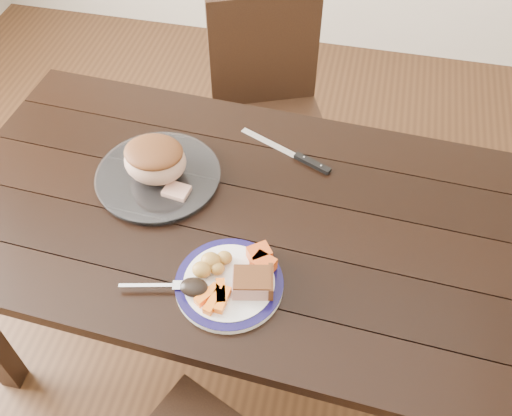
% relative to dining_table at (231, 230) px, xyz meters
% --- Properties ---
extents(ground, '(4.00, 4.00, 0.00)m').
position_rel_dining_table_xyz_m(ground, '(0.00, 0.00, -0.66)').
color(ground, '#472B16').
rests_on(ground, ground).
extents(dining_table, '(1.65, 0.99, 0.75)m').
position_rel_dining_table_xyz_m(dining_table, '(0.00, 0.00, 0.00)').
color(dining_table, black).
rests_on(dining_table, ground).
extents(chair_far, '(0.55, 0.56, 0.93)m').
position_rel_dining_table_xyz_m(chair_far, '(-0.04, 0.73, -0.13)').
color(chair_far, black).
rests_on(chair_far, ground).
extents(dinner_plate, '(0.27, 0.27, 0.02)m').
position_rel_dining_table_xyz_m(dinner_plate, '(0.06, -0.24, 0.10)').
color(dinner_plate, white).
rests_on(dinner_plate, dining_table).
extents(plate_rim, '(0.27, 0.27, 0.02)m').
position_rel_dining_table_xyz_m(plate_rim, '(0.06, -0.24, 0.11)').
color(plate_rim, '#110C3E').
rests_on(plate_rim, dinner_plate).
extents(serving_platter, '(0.35, 0.35, 0.02)m').
position_rel_dining_table_xyz_m(serving_platter, '(-0.23, 0.07, 0.10)').
color(serving_platter, white).
rests_on(serving_platter, dining_table).
extents(pork_slice, '(0.11, 0.09, 0.04)m').
position_rel_dining_table_xyz_m(pork_slice, '(0.12, -0.25, 0.13)').
color(pork_slice, tan).
rests_on(pork_slice, dinner_plate).
extents(roasted_potatoes, '(0.09, 0.09, 0.04)m').
position_rel_dining_table_xyz_m(roasted_potatoes, '(0.01, -0.21, 0.13)').
color(roasted_potatoes, gold).
rests_on(roasted_potatoes, dinner_plate).
extents(carrot_batons, '(0.08, 0.10, 0.02)m').
position_rel_dining_table_xyz_m(carrot_batons, '(0.04, -0.30, 0.12)').
color(carrot_batons, orange).
rests_on(carrot_batons, dinner_plate).
extents(pumpkin_wedges, '(0.09, 0.09, 0.04)m').
position_rel_dining_table_xyz_m(pumpkin_wedges, '(0.13, -0.17, 0.13)').
color(pumpkin_wedges, '#EE501A').
rests_on(pumpkin_wedges, dinner_plate).
extents(dark_mushroom, '(0.07, 0.05, 0.03)m').
position_rel_dining_table_xyz_m(dark_mushroom, '(-0.01, -0.29, 0.13)').
color(dark_mushroom, black).
rests_on(dark_mushroom, dinner_plate).
extents(fork, '(0.18, 0.06, 0.00)m').
position_rel_dining_table_xyz_m(fork, '(-0.10, -0.29, 0.11)').
color(fork, silver).
rests_on(fork, dinner_plate).
extents(roast_joint, '(0.18, 0.15, 0.12)m').
position_rel_dining_table_xyz_m(roast_joint, '(-0.23, 0.07, 0.17)').
color(roast_joint, tan).
rests_on(roast_joint, serving_platter).
extents(cut_slice, '(0.08, 0.06, 0.02)m').
position_rel_dining_table_xyz_m(cut_slice, '(-0.16, 0.01, 0.12)').
color(cut_slice, tan).
rests_on(cut_slice, serving_platter).
extents(carving_knife, '(0.30, 0.15, 0.01)m').
position_rel_dining_table_xyz_m(carving_knife, '(0.16, 0.24, 0.10)').
color(carving_knife, silver).
rests_on(carving_knife, dining_table).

